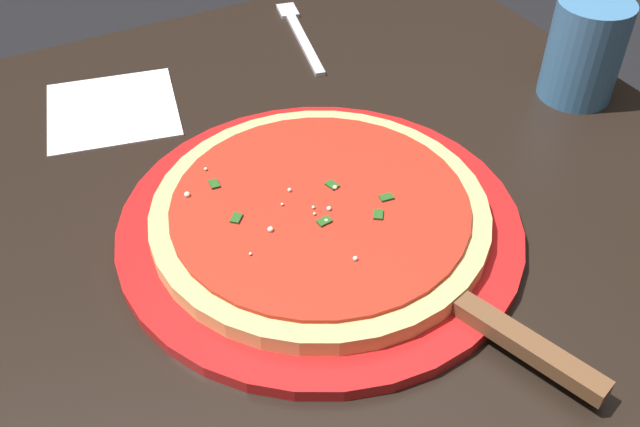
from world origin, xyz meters
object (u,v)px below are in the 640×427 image
object	(u,v)px
pizza	(320,212)
fork	(299,33)
pizza_server	(480,317)
cup_tall_drink	(585,50)
napkin_folded_right	(112,109)
serving_plate	(320,225)

from	to	relation	value
pizza	fork	size ratio (longest dim) A/B	1.62
pizza	pizza_server	bearing A→B (deg)	-161.19
pizza	cup_tall_drink	bearing A→B (deg)	-80.05
pizza_server	cup_tall_drink	distance (m)	0.38
cup_tall_drink	napkin_folded_right	size ratio (longest dim) A/B	0.81
serving_plate	pizza	xyz separation A→B (m)	(0.00, 0.00, 0.02)
pizza	fork	world-z (taller)	pizza
serving_plate	pizza_server	world-z (taller)	pizza_server
cup_tall_drink	napkin_folded_right	xyz separation A→B (m)	(0.21, 0.47, -0.05)
pizza	pizza_server	xyz separation A→B (m)	(-0.16, -0.05, -0.00)
serving_plate	fork	xyz separation A→B (m)	(0.33, -0.15, -0.00)
cup_tall_drink	fork	world-z (taller)	cup_tall_drink
cup_tall_drink	pizza_server	bearing A→B (deg)	126.24
pizza_server	napkin_folded_right	size ratio (longest dim) A/B	1.60
pizza	cup_tall_drink	size ratio (longest dim) A/B	2.69
serving_plate	pizza_server	distance (m)	0.17
serving_plate	pizza_server	size ratio (longest dim) A/B	1.63
serving_plate	cup_tall_drink	xyz separation A→B (m)	(0.06, -0.36, 0.05)
pizza	pizza_server	distance (m)	0.17
serving_plate	pizza	size ratio (longest dim) A/B	1.21
pizza_server	fork	xyz separation A→B (m)	(0.49, -0.09, -0.01)
pizza_server	serving_plate	bearing A→B (deg)	18.81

